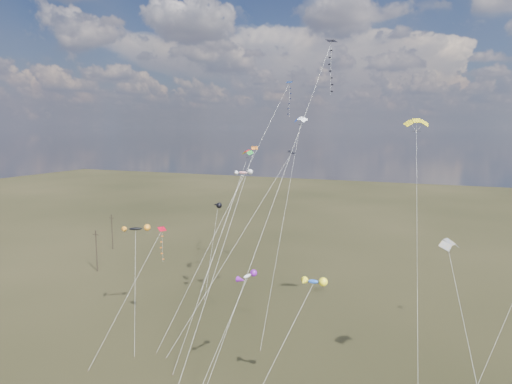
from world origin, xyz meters
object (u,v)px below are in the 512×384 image
at_px(utility_pole_far, 112,232).
at_px(diamond_black_high, 323,86).
at_px(parafoil_yellow, 417,122).
at_px(utility_pole_near, 96,250).
at_px(novelty_black_orange, 136,229).

height_order(utility_pole_far, diamond_black_high, diamond_black_high).
bearing_deg(parafoil_yellow, utility_pole_near, 172.43).
relative_size(utility_pole_near, parafoil_yellow, 0.28).
xyz_separation_m(utility_pole_far, diamond_black_high, (55.99, -31.09, 27.74)).
relative_size(utility_pole_near, utility_pole_far, 1.00).
relative_size(parafoil_yellow, novelty_black_orange, 2.08).
distance_m(utility_pole_near, novelty_black_orange, 27.92).
height_order(diamond_black_high, novelty_black_orange, diamond_black_high).
bearing_deg(parafoil_yellow, diamond_black_high, -134.25).
height_order(diamond_black_high, parafoil_yellow, diamond_black_high).
relative_size(utility_pole_far, parafoil_yellow, 0.28).
bearing_deg(utility_pole_near, novelty_black_orange, -36.12).
bearing_deg(parafoil_yellow, utility_pole_far, 161.67).
bearing_deg(diamond_black_high, novelty_black_orange, 176.66).
xyz_separation_m(utility_pole_near, parafoil_yellow, (57.22, -7.60, 23.97)).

